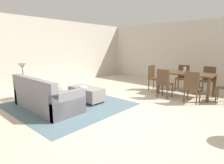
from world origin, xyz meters
TOP-DOWN VIEW (x-y plane):
  - ground_plane at (0.00, 0.00)m, footprint 10.80×10.80m
  - wall_back at (0.00, 5.00)m, footprint 9.00×0.12m
  - wall_left at (-4.50, 0.50)m, footprint 0.12×11.00m
  - area_rug at (-1.72, -0.43)m, footprint 3.00×2.80m
  - couch at (-1.86, -1.03)m, footprint 2.02×0.90m
  - ottoman_table at (-1.59, 0.11)m, footprint 1.10×0.52m
  - side_table at (-3.17, -1.02)m, footprint 0.40×0.40m
  - table_lamp at (-3.17, -1.02)m, footprint 0.26×0.26m
  - dining_table at (0.37, 2.74)m, footprint 1.69×0.87m
  - dining_chair_near_left at (-0.03, 1.97)m, footprint 0.42×0.42m
  - dining_chair_near_right at (0.82, 1.97)m, footprint 0.41×0.41m
  - dining_chair_far_left at (-0.03, 3.53)m, footprint 0.43×0.43m
  - dining_chair_far_right at (0.83, 3.56)m, footprint 0.43×0.43m
  - dining_chair_head_west at (-0.80, 2.71)m, footprint 0.42×0.42m
  - vase_centerpiece at (0.29, 2.79)m, footprint 0.08×0.08m
  - book_on_ottoman at (-1.64, 0.04)m, footprint 0.29×0.24m

SIDE VIEW (x-z plane):
  - ground_plane at x=0.00m, z-range 0.00..0.00m
  - area_rug at x=-1.72m, z-range 0.00..0.01m
  - ottoman_table at x=-1.59m, z-range 0.03..0.45m
  - couch at x=-1.86m, z-range -0.13..0.73m
  - book_on_ottoman at x=-1.64m, z-range 0.42..0.46m
  - side_table at x=-3.17m, z-range 0.17..0.77m
  - dining_chair_near_left at x=-0.03m, z-range 0.06..0.98m
  - dining_chair_near_right at x=0.82m, z-range 0.06..0.98m
  - dining_chair_far_left at x=-0.03m, z-range 0.06..0.98m
  - dining_chair_far_right at x=0.83m, z-range 0.06..0.98m
  - dining_chair_head_west at x=-0.80m, z-range 0.06..0.98m
  - dining_table at x=0.37m, z-range 0.29..1.05m
  - vase_centerpiece at x=0.29m, z-range 0.76..0.94m
  - table_lamp at x=-3.17m, z-range 0.75..1.27m
  - wall_back at x=0.00m, z-range 0.00..2.70m
  - wall_left at x=-4.50m, z-range 0.00..2.70m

